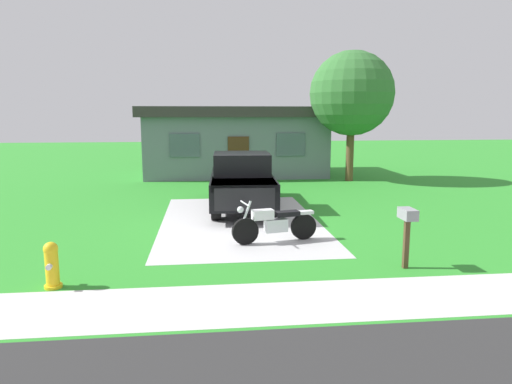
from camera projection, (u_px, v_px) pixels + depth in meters
ground_plane at (240, 222)px, 13.74m from camera, size 80.00×80.00×0.00m
driveway_pad at (240, 221)px, 13.74m from camera, size 4.60×7.66×0.01m
sidewalk_strip at (267, 302)px, 7.86m from camera, size 36.00×1.80×0.01m
motorcycle at (274, 223)px, 11.49m from camera, size 2.19×0.81×1.09m
pickup_truck at (241, 180)px, 15.68m from camera, size 2.24×5.71×1.90m
fire_hydrant at (52, 265)px, 8.46m from camera, size 0.32×0.40×0.87m
mailbox at (407, 222)px, 9.45m from camera, size 0.26×0.48×1.26m
shade_tree at (352, 94)px, 21.39m from camera, size 3.90×3.90×6.04m
neighbor_house at (235, 140)px, 24.30m from camera, size 9.60×5.60×3.50m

